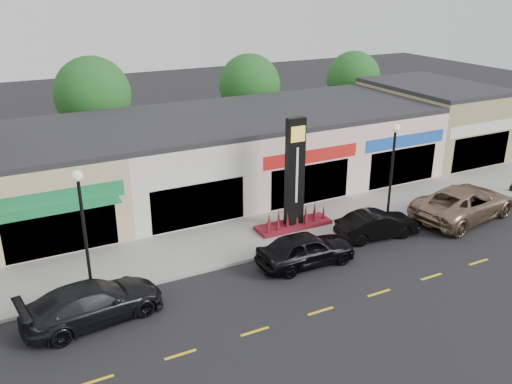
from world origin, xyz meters
TOP-DOWN VIEW (x-y plane):
  - ground at (0.00, 0.00)m, footprint 120.00×120.00m
  - sidewalk at (0.00, 4.35)m, footprint 52.00×4.30m
  - curb at (0.00, 2.10)m, footprint 52.00×0.20m
  - shop_beige at (-8.50, 11.46)m, footprint 7.00×10.85m
  - shop_cream at (-1.50, 11.47)m, footprint 7.00×10.01m
  - shop_pink_w at (5.50, 11.47)m, footprint 7.00×10.01m
  - shop_pink_e at (12.50, 11.47)m, footprint 7.00×10.01m
  - shop_tan at (19.50, 11.48)m, footprint 7.00×10.01m
  - tree_rear_west at (-4.00, 19.50)m, footprint 5.20×5.20m
  - tree_rear_mid at (8.00, 19.50)m, footprint 4.80×4.80m
  - tree_rear_east at (18.00, 19.50)m, footprint 4.60×4.60m
  - lamp_west_near at (-8.00, 2.50)m, footprint 0.44×0.44m
  - lamp_east_near at (8.00, 2.50)m, footprint 0.44×0.44m
  - pylon_sign at (3.00, 4.20)m, footprint 4.20×1.30m
  - car_dark_sedan at (-8.28, 0.57)m, footprint 2.97×5.77m
  - car_black_sedan at (1.53, 0.60)m, footprint 2.02×4.79m
  - car_black_conv at (6.36, 1.38)m, footprint 2.00×4.47m
  - car_gold_suv at (12.24, 1.12)m, footprint 4.11×7.07m

SIDE VIEW (x-z plane):
  - ground at x=0.00m, z-range 0.00..0.00m
  - sidewalk at x=0.00m, z-range 0.00..0.15m
  - curb at x=0.00m, z-range 0.00..0.15m
  - car_black_conv at x=6.36m, z-range 0.00..1.43m
  - car_dark_sedan at x=-8.28m, z-range 0.00..1.60m
  - car_black_sedan at x=1.53m, z-range 0.00..1.62m
  - car_gold_suv at x=12.24m, z-range 0.00..1.85m
  - pylon_sign at x=3.00m, z-range -0.73..5.27m
  - shop_cream at x=-1.50m, z-range 0.00..4.80m
  - shop_pink_w at x=5.50m, z-range 0.00..4.80m
  - shop_pink_e at x=12.50m, z-range 0.00..4.80m
  - shop_beige at x=-8.50m, z-range 0.00..4.80m
  - shop_tan at x=19.50m, z-range 0.00..5.30m
  - lamp_west_near at x=-8.00m, z-range 0.74..6.21m
  - lamp_east_near at x=8.00m, z-range 0.74..6.21m
  - tree_rear_east at x=18.00m, z-range 1.16..8.10m
  - tree_rear_mid at x=8.00m, z-range 1.24..8.53m
  - tree_rear_west at x=-4.00m, z-range 1.30..9.13m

